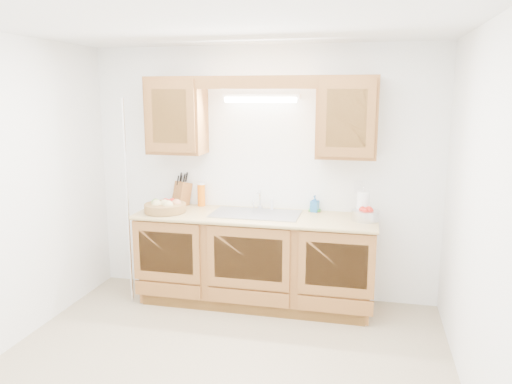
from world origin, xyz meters
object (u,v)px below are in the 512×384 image
(knife_block, at_px, (182,193))
(paper_towel, at_px, (363,205))
(apple_bowl, at_px, (366,214))
(fruit_basket, at_px, (165,206))

(knife_block, height_order, paper_towel, knife_block)
(paper_towel, xyz_separation_m, apple_bowl, (0.03, -0.09, -0.07))
(fruit_basket, distance_m, knife_block, 0.34)
(apple_bowl, bearing_deg, paper_towel, 107.85)
(fruit_basket, bearing_deg, apple_bowl, 3.02)
(fruit_basket, relative_size, apple_bowl, 1.43)
(fruit_basket, bearing_deg, knife_block, 81.90)
(knife_block, bearing_deg, apple_bowl, 17.41)
(knife_block, height_order, apple_bowl, knife_block)
(paper_towel, bearing_deg, knife_block, 175.41)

